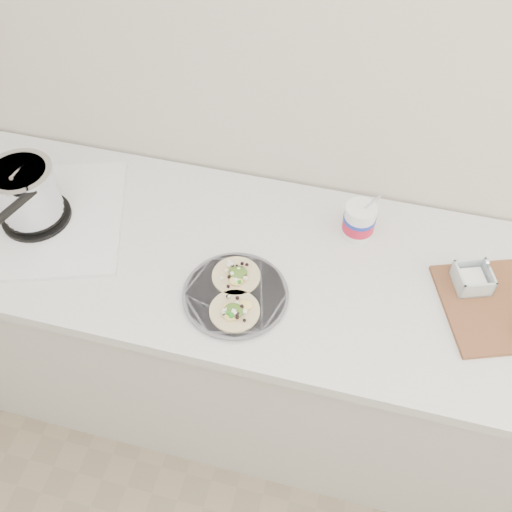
# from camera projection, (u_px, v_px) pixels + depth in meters

# --- Properties ---
(counter) EXTENTS (2.44, 0.66, 0.90)m
(counter) POSITION_uv_depth(u_px,v_px,m) (290.00, 346.00, 1.92)
(counter) COLOR silver
(counter) RESTS_ON ground
(stove) EXTENTS (0.60, 0.58, 0.24)m
(stove) POSITION_uv_depth(u_px,v_px,m) (31.00, 202.00, 1.61)
(stove) COLOR silver
(stove) RESTS_ON counter
(taco_plate) EXTENTS (0.28, 0.28, 0.04)m
(taco_plate) POSITION_uv_depth(u_px,v_px,m) (235.00, 293.00, 1.49)
(taco_plate) COLOR #5B5A62
(taco_plate) RESTS_ON counter
(tub) EXTENTS (0.09, 0.09, 0.21)m
(tub) POSITION_uv_depth(u_px,v_px,m) (361.00, 219.00, 1.59)
(tub) COLOR white
(tub) RESTS_ON counter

